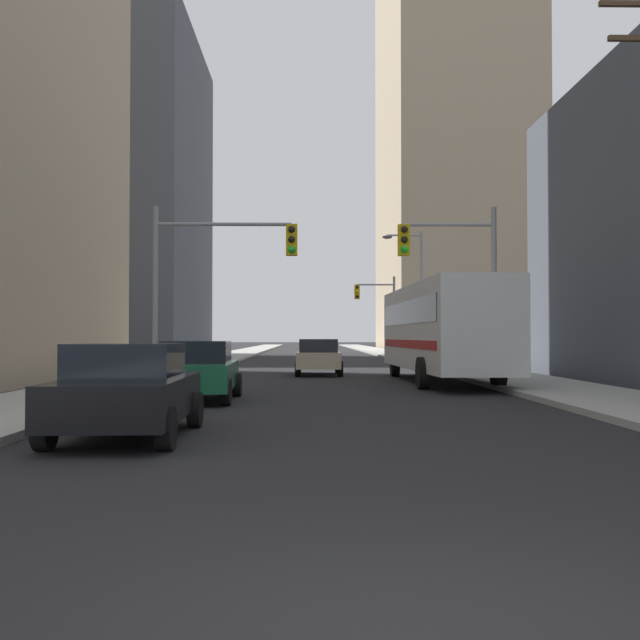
{
  "coord_description": "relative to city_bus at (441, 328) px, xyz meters",
  "views": [
    {
      "loc": [
        -0.58,
        -3.83,
        1.64
      ],
      "look_at": [
        0.0,
        31.88,
        2.43
      ],
      "focal_mm": 41.28,
      "sensor_mm": 36.0,
      "label": 1
    }
  ],
  "objects": [
    {
      "name": "sidewalk_left",
      "position": [
        -10.96,
        27.97,
        -1.85
      ],
      "size": [
        3.48,
        160.0,
        0.15
      ],
      "primitive_type": "cube",
      "color": "#9E9E99",
      "rests_on": "ground"
    },
    {
      "name": "sidewalk_right",
      "position": [
        2.7,
        27.97,
        -1.85
      ],
      "size": [
        3.48,
        160.0,
        0.15
      ],
      "primitive_type": "cube",
      "color": "#9E9E99",
      "rests_on": "ground"
    },
    {
      "name": "city_bus",
      "position": [
        0.0,
        0.0,
        0.0
      ],
      "size": [
        2.86,
        11.57,
        3.4
      ],
      "color": "silver",
      "rests_on": "ground"
    },
    {
      "name": "sedan_black",
      "position": [
        -7.6,
        -14.0,
        -1.16
      ],
      "size": [
        1.95,
        4.25,
        1.52
      ],
      "color": "black",
      "rests_on": "ground"
    },
    {
      "name": "sedan_green",
      "position": [
        -7.5,
        -7.19,
        -1.16
      ],
      "size": [
        1.95,
        4.26,
        1.52
      ],
      "color": "#195938",
      "rests_on": "ground"
    },
    {
      "name": "sedan_beige",
      "position": [
        -4.26,
        5.22,
        -1.16
      ],
      "size": [
        1.95,
        4.22,
        1.52
      ],
      "color": "#C6B793",
      "rests_on": "ground"
    },
    {
      "name": "traffic_signal_near_left",
      "position": [
        -7.72,
        -1.25,
        2.16
      ],
      "size": [
        4.84,
        0.44,
        6.0
      ],
      "color": "gray",
      "rests_on": "ground"
    },
    {
      "name": "traffic_signal_near_right",
      "position": [
        0.17,
        -1.25,
        2.09
      ],
      "size": [
        3.33,
        0.44,
        6.0
      ],
      "color": "gray",
      "rests_on": "ground"
    },
    {
      "name": "traffic_signal_far_right",
      "position": [
        0.33,
        27.47,
        2.07
      ],
      "size": [
        2.99,
        0.44,
        6.0
      ],
      "color": "gray",
      "rests_on": "ground"
    },
    {
      "name": "street_lamp_right",
      "position": [
        1.31,
        15.09,
        2.6
      ],
      "size": [
        2.3,
        0.32,
        7.5
      ],
      "color": "gray",
      "rests_on": "ground"
    },
    {
      "name": "building_left_mid_office",
      "position": [
        -25.19,
        29.89,
        10.25
      ],
      "size": [
        24.01,
        18.72,
        24.35
      ],
      "primitive_type": "cube",
      "color": "#4C515B",
      "rests_on": "ground"
    },
    {
      "name": "building_right_far_highrise",
      "position": [
        12.94,
        64.66,
        23.06
      ],
      "size": [
        15.9,
        29.05,
        49.97
      ],
      "primitive_type": "cube",
      "color": "tan",
      "rests_on": "ground"
    }
  ]
}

